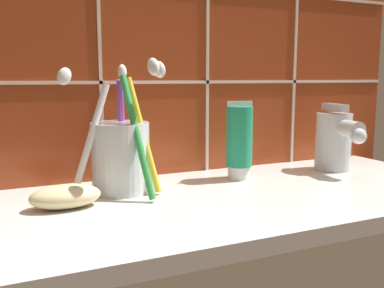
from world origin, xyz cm
name	(u,v)px	position (x,y,z in cm)	size (l,w,h in cm)	color
sink_counter	(243,199)	(0.00, 0.00, 1.00)	(71.11, 31.22, 2.00)	silver
tile_wall_backsplash	(196,49)	(0.01, 15.85, 22.39)	(81.11, 1.72, 44.76)	#933819
toothbrush_cup	(121,154)	(-15.26, 7.21, 7.41)	(14.23, 13.96, 18.34)	silver
toothpaste_tube	(239,141)	(3.57, 7.37, 7.97)	(4.27, 4.07, 12.16)	white
sink_faucet	(336,139)	(21.68, 6.00, 7.40)	(5.95, 10.97, 11.36)	silver
soap_bar	(66,196)	(-23.44, 2.73, 3.46)	(8.54, 4.69, 2.92)	beige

